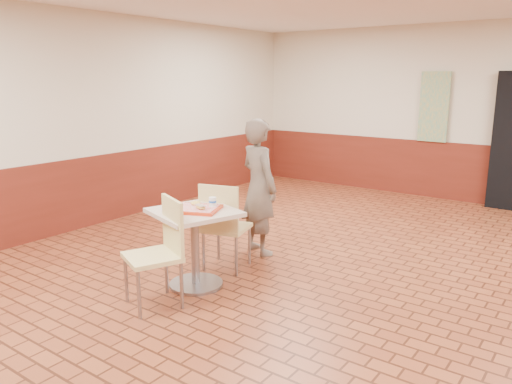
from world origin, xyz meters
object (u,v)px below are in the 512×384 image
Objects in this scene: chair_main_front at (161,247)px; ring_donut at (196,203)px; chair_main_back at (223,222)px; customer at (259,187)px; long_john_donut at (200,207)px; serving_tray at (194,209)px; main_table at (195,235)px; paper_cup at (213,202)px.

chair_main_front is 10.18× the size of ring_donut.
chair_main_back is 0.60× the size of customer.
chair_main_back is 9.93× the size of ring_donut.
chair_main_back is 0.62m from long_john_donut.
chair_main_front reaches higher than serving_tray.
customer is 11.12× the size of long_john_donut.
paper_cup is (0.13, 0.13, 0.34)m from main_table.
paper_cup is at bearing 78.40° from long_john_donut.
long_john_donut is 0.15m from paper_cup.
chair_main_back is at bearing 105.35° from long_john_donut.
long_john_donut is at bearing -33.64° from ring_donut.
chair_main_front is at bearing -86.45° from serving_tray.
customer is 17.14× the size of paper_cup.
chair_main_back reaches higher than serving_tray.
long_john_donut reaches higher than ring_donut.
main_table is 1.24m from customer.
paper_cup is at bearing 44.63° from main_table.
chair_main_front is 1.72m from customer.
serving_tray is 5.22× the size of paper_cup.
ring_donut is (-0.06, 0.09, 0.31)m from main_table.
long_john_donut is (0.17, -0.11, 0.00)m from ring_donut.
customer is at bearing 93.32° from main_table.
chair_main_back is (-0.07, 0.99, -0.01)m from chair_main_front.
chair_main_back is 0.51m from ring_donut.
long_john_donut reaches higher than serving_tray.
ring_donut is at bearing 111.82° from customer.
serving_tray is at bearing 180.00° from main_table.
customer is 1.10m from paper_cup.
long_john_donut is (0.14, -0.52, 0.30)m from chair_main_back.
chair_main_back is 6.73× the size of long_john_donut.
chair_main_front is at bearing -98.59° from long_john_donut.
ring_donut is at bearing 124.29° from main_table.
main_table is at bearing 79.00° from chair_main_back.
customer is at bearing 93.32° from serving_tray.
ring_donut reaches higher than serving_tray.
long_john_donut is 1.54× the size of paper_cup.
long_john_donut is (0.10, -0.02, 0.31)m from main_table.
customer is (-0.03, 0.71, 0.27)m from chair_main_back.
customer is (-0.10, 1.70, 0.25)m from chair_main_front.
chair_main_front is 6.89× the size of long_john_donut.
paper_cup is at bearing 99.52° from chair_main_back.
customer is 16.42× the size of ring_donut.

